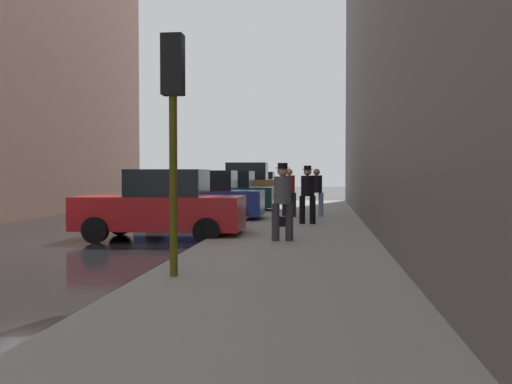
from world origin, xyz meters
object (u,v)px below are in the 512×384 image
parked_blue_sedan (203,198)px  pedestrian_with_fedora (308,192)px  parked_gray_coupe (256,187)px  fire_hydrant (241,216)px  pedestrian_in_red_jacket (289,190)px  pedestrian_in_jeans (317,190)px  parked_dark_green_sedan (227,193)px  parked_bronze_suv (244,186)px  duffel_bag (280,221)px  traffic_light (173,102)px  pedestrian_with_beanie (283,198)px  parked_red_hatchback (162,206)px

parked_blue_sedan → pedestrian_with_fedora: bearing=-24.4°
parked_gray_coupe → pedestrian_with_fedora: pedestrian_with_fedora is taller
fire_hydrant → pedestrian_in_red_jacket: pedestrian_in_red_jacket is taller
pedestrian_in_jeans → parked_dark_green_sedan: bearing=138.4°
parked_dark_green_sedan → parked_bronze_suv: parked_bronze_suv is taller
parked_bronze_suv → pedestrian_in_jeans: bearing=-66.8°
parked_bronze_suv → parked_dark_green_sedan: bearing=-90.0°
parked_gray_coupe → pedestrian_with_fedora: bearing=-78.3°
parked_gray_coupe → duffel_bag: size_ratio=9.56×
parked_gray_coupe → traffic_light: traffic_light is taller
pedestrian_in_jeans → traffic_light: bearing=-99.3°
parked_blue_sedan → duffel_bag: size_ratio=9.60×
pedestrian_with_fedora → pedestrian_in_jeans: (0.24, 3.11, -0.03)m
parked_blue_sedan → traffic_light: traffic_light is taller
parked_gray_coupe → pedestrian_in_jeans: bearing=-74.9°
parked_bronze_suv → pedestrian_in_jeans: (3.86, -9.00, 0.07)m
parked_dark_green_sedan → pedestrian_with_fedora: size_ratio=2.40×
fire_hydrant → pedestrian_in_jeans: 5.26m
fire_hydrant → pedestrian_in_jeans: bearing=66.8°
parked_blue_sedan → pedestrian_in_red_jacket: bearing=22.3°
fire_hydrant → traffic_light: (0.05, -7.45, 2.26)m
pedestrian_with_fedora → pedestrian_with_beanie: bearing=-95.8°
parked_blue_sedan → traffic_light: bearing=-80.2°
parked_blue_sedan → parked_gray_coupe: bearing=90.0°
parked_gray_coupe → pedestrian_with_beanie: pedestrian_with_beanie is taller
parked_red_hatchback → parked_dark_green_sedan: 9.84m
parked_red_hatchback → pedestrian_in_jeans: (3.86, 6.42, 0.26)m
parked_bronze_suv → pedestrian_with_fedora: 12.64m
parked_bronze_suv → duffel_bag: (2.83, -12.95, -0.74)m
pedestrian_with_beanie → pedestrian_with_fedora: bearing=84.2°
parked_blue_sedan → pedestrian_with_beanie: bearing=-62.7°
parked_red_hatchback → traffic_light: bearing=-72.4°
pedestrian_in_red_jacket → parked_red_hatchback: bearing=-115.2°
parked_red_hatchback → parked_gray_coupe: bearing=90.0°
parked_dark_green_sedan → duffel_bag: 7.91m
parked_dark_green_sedan → pedestrian_in_red_jacket: 4.71m
parked_red_hatchback → pedestrian_with_fedora: pedestrian_with_fedora is taller
fire_hydrant → traffic_light: size_ratio=0.20×
parked_bronze_suv → pedestrian_with_beanie: bearing=-79.2°
parked_blue_sedan → traffic_light: 11.10m
duffel_bag → parked_blue_sedan: bearing=138.8°
pedestrian_in_jeans → parked_gray_coupe: bearing=105.1°
parked_blue_sedan → pedestrian_in_jeans: pedestrian_in_jeans is taller
parked_bronze_suv → parked_gray_coupe: (0.00, 5.28, -0.18)m
pedestrian_in_red_jacket → duffel_bag: bearing=-90.9°
parked_red_hatchback → traffic_light: size_ratio=1.18×
parked_dark_green_sedan → pedestrian_with_beanie: (3.16, -11.01, 0.29)m
traffic_light → parked_red_hatchback: bearing=107.6°
parked_red_hatchback → pedestrian_with_beanie: bearing=-20.3°
parked_bronze_suv → pedestrian_with_beanie: size_ratio=2.60×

